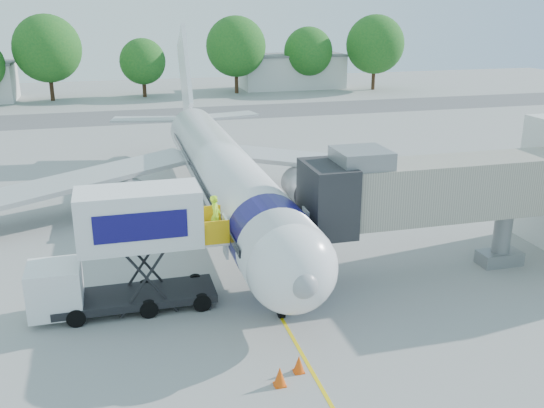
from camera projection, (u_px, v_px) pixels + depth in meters
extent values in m
plane|color=#9C9C99|center=(236.00, 239.00, 34.91)|extent=(160.00, 160.00, 0.00)
cube|color=yellow|center=(236.00, 239.00, 34.90)|extent=(0.15, 70.00, 0.01)
cube|color=#59595B|center=(166.00, 115.00, 73.42)|extent=(120.00, 10.00, 0.01)
cylinder|color=white|center=(225.00, 175.00, 36.71)|extent=(3.70, 28.00, 3.70)
sphere|color=white|center=(292.00, 268.00, 23.87)|extent=(3.70, 3.70, 3.70)
sphere|color=gray|center=(304.00, 284.00, 22.45)|extent=(1.10, 1.10, 1.10)
cone|color=white|center=(188.00, 124.00, 52.30)|extent=(3.70, 6.00, 3.70)
cube|color=white|center=(185.00, 73.00, 51.89)|extent=(0.35, 7.26, 8.29)
cube|color=#AAACAF|center=(343.00, 163.00, 42.35)|extent=(16.17, 9.32, 1.42)
cube|color=#AAACAF|center=(74.00, 181.00, 37.94)|extent=(16.17, 9.32, 1.42)
cylinder|color=#999BA0|center=(304.00, 188.00, 39.97)|extent=(2.10, 3.60, 2.10)
cylinder|color=#999BA0|center=(134.00, 202.00, 37.28)|extent=(2.10, 3.60, 2.10)
cube|color=black|center=(294.00, 260.00, 23.46)|extent=(2.60, 1.39, 0.81)
cylinder|color=#100C5A|center=(272.00, 240.00, 26.63)|extent=(3.73, 2.00, 3.73)
cylinder|color=silver|center=(281.00, 302.00, 25.96)|extent=(0.16, 0.16, 1.50)
cylinder|color=black|center=(281.00, 311.00, 26.09)|extent=(0.25, 0.64, 0.64)
cylinder|color=black|center=(256.00, 197.00, 40.90)|extent=(0.35, 0.90, 0.90)
cylinder|color=black|center=(179.00, 204.00, 39.63)|extent=(0.35, 0.90, 0.90)
cube|color=#A6A18E|center=(446.00, 188.00, 29.30)|extent=(13.60, 2.60, 2.80)
cube|color=black|center=(327.00, 198.00, 27.81)|extent=(2.00, 3.20, 3.20)
cube|color=slate|center=(361.00, 158.00, 27.64)|extent=(2.40, 2.40, 0.80)
cylinder|color=slate|center=(502.00, 237.00, 31.08)|extent=(0.90, 0.90, 3.00)
cube|color=slate|center=(499.00, 258.00, 31.44)|extent=(2.20, 1.20, 0.70)
cylinder|color=black|center=(484.00, 259.00, 31.22)|extent=(0.30, 0.70, 0.70)
cylinder|color=black|center=(514.00, 256.00, 31.66)|extent=(0.30, 0.70, 0.70)
cube|color=black|center=(136.00, 296.00, 26.85)|extent=(7.00, 2.30, 0.35)
cube|color=white|center=(55.00, 289.00, 25.79)|extent=(2.20, 2.20, 2.10)
cube|color=black|center=(54.00, 279.00, 25.64)|extent=(1.90, 2.10, 0.70)
cube|color=white|center=(139.00, 217.00, 25.78)|extent=(5.20, 2.40, 2.50)
cube|color=#100C5A|center=(141.00, 227.00, 24.66)|extent=(3.80, 0.04, 1.20)
cube|color=silver|center=(213.00, 236.00, 26.93)|extent=(1.10, 2.20, 0.10)
cube|color=#E6A70C|center=(217.00, 233.00, 25.79)|extent=(1.10, 0.06, 1.10)
cube|color=#E6A70C|center=(209.00, 217.00, 27.72)|extent=(1.10, 0.06, 1.10)
cylinder|color=black|center=(202.00, 303.00, 26.62)|extent=(0.80, 0.25, 0.80)
cylinder|color=black|center=(195.00, 282.00, 28.54)|extent=(0.80, 0.25, 0.80)
cylinder|color=black|center=(76.00, 318.00, 25.32)|extent=(0.80, 0.25, 0.80)
cylinder|color=black|center=(78.00, 296.00, 27.24)|extent=(0.80, 0.25, 0.80)
imported|color=#AEF319|center=(216.00, 215.00, 26.65)|extent=(0.60, 0.77, 1.86)
cone|color=#E34C0B|center=(299.00, 364.00, 22.20)|extent=(0.43, 0.43, 0.69)
cube|color=#E34C0B|center=(299.00, 371.00, 22.30)|extent=(0.39, 0.39, 0.04)
cone|color=#E34C0B|center=(280.00, 376.00, 21.42)|extent=(0.46, 0.46, 0.74)
cube|color=#E34C0B|center=(280.00, 385.00, 21.52)|extent=(0.42, 0.42, 0.04)
cube|color=silver|center=(292.00, 72.00, 96.35)|extent=(16.00, 7.00, 5.00)
cube|color=slate|center=(292.00, 55.00, 95.52)|extent=(16.40, 7.40, 0.30)
cylinder|color=#382314|center=(51.00, 86.00, 83.81)|extent=(0.56, 0.56, 4.11)
sphere|color=#16541B|center=(47.00, 48.00, 82.23)|extent=(9.13, 9.13, 9.13)
cylinder|color=#382314|center=(144.00, 87.00, 87.41)|extent=(0.56, 0.56, 2.92)
sphere|color=#16541B|center=(143.00, 61.00, 86.28)|extent=(6.50, 6.50, 6.50)
cylinder|color=#382314|center=(236.00, 80.00, 90.88)|extent=(0.56, 0.56, 3.98)
sphere|color=#16541B|center=(236.00, 46.00, 89.35)|extent=(8.84, 8.84, 8.84)
cylinder|color=#382314|center=(308.00, 79.00, 94.86)|extent=(0.56, 0.56, 3.38)
sphere|color=#16541B|center=(308.00, 52.00, 93.56)|extent=(7.51, 7.51, 7.51)
cylinder|color=#382314|center=(373.00, 77.00, 94.67)|extent=(0.56, 0.56, 4.02)
sphere|color=#16541B|center=(375.00, 44.00, 93.12)|extent=(8.92, 8.92, 8.92)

